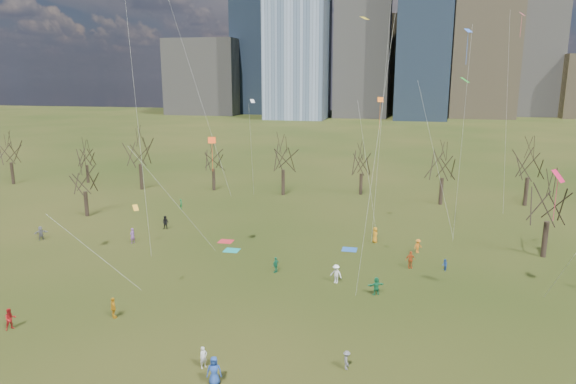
% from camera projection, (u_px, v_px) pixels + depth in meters
% --- Properties ---
extents(ground, '(500.00, 500.00, 0.00)m').
position_uv_depth(ground, '(256.00, 307.00, 41.94)').
color(ground, black).
rests_on(ground, ground).
extents(downtown_skyline, '(212.50, 78.00, 118.00)m').
position_uv_depth(downtown_skyline, '(377.00, 30.00, 234.44)').
color(downtown_skyline, slate).
rests_on(downtown_skyline, ground).
extents(bare_tree_row, '(113.04, 29.80, 9.50)m').
position_uv_depth(bare_tree_row, '(324.00, 161.00, 76.06)').
color(bare_tree_row, black).
rests_on(bare_tree_row, ground).
extents(blanket_teal, '(1.60, 1.50, 0.03)m').
position_uv_depth(blanket_teal, '(232.00, 250.00, 55.53)').
color(blanket_teal, teal).
rests_on(blanket_teal, ground).
extents(blanket_navy, '(1.60, 1.50, 0.03)m').
position_uv_depth(blanket_navy, '(349.00, 249.00, 55.80)').
color(blanket_navy, '#2457AB').
rests_on(blanket_navy, ground).
extents(blanket_crimson, '(1.60, 1.50, 0.03)m').
position_uv_depth(blanket_crimson, '(226.00, 241.00, 58.52)').
color(blanket_crimson, red).
rests_on(blanket_crimson, ground).
extents(person_0, '(1.04, 0.81, 1.87)m').
position_uv_depth(person_0, '(214.00, 371.00, 31.16)').
color(person_0, '#214292').
rests_on(person_0, ground).
extents(person_1, '(0.58, 0.63, 1.45)m').
position_uv_depth(person_1, '(203.00, 357.00, 33.07)').
color(person_1, silver).
rests_on(person_1, ground).
extents(person_2, '(0.98, 1.02, 1.66)m').
position_uv_depth(person_2, '(10.00, 319.00, 38.06)').
color(person_2, '#AF1919').
rests_on(person_2, ground).
extents(person_3, '(0.68, 0.92, 1.27)m').
position_uv_depth(person_3, '(347.00, 360.00, 32.92)').
color(person_3, slate).
rests_on(person_3, ground).
extents(person_4, '(1.01, 0.97, 1.69)m').
position_uv_depth(person_4, '(113.00, 308.00, 39.85)').
color(person_4, orange).
rests_on(person_4, ground).
extents(person_5, '(1.53, 1.09, 1.60)m').
position_uv_depth(person_5, '(376.00, 286.00, 44.12)').
color(person_5, '#1C7E4C').
rests_on(person_5, ground).
extents(person_7, '(0.60, 0.74, 1.76)m').
position_uv_depth(person_7, '(132.00, 236.00, 57.81)').
color(person_7, '#8A54A8').
rests_on(person_7, ground).
extents(person_8, '(0.57, 0.67, 1.19)m').
position_uv_depth(person_8, '(445.00, 265.00, 49.59)').
color(person_8, '#254DA4').
rests_on(person_8, ground).
extents(person_9, '(1.30, 1.02, 1.76)m').
position_uv_depth(person_9, '(336.00, 274.00, 46.64)').
color(person_9, white).
rests_on(person_9, ground).
extents(person_10, '(1.10, 0.81, 1.74)m').
position_uv_depth(person_10, '(410.00, 260.00, 50.25)').
color(person_10, '#C74E1C').
rests_on(person_10, ground).
extents(person_11, '(1.38, 1.44, 1.64)m').
position_uv_depth(person_11, '(41.00, 233.00, 58.94)').
color(person_11, slate).
rests_on(person_11, ground).
extents(person_12, '(0.82, 1.02, 1.80)m').
position_uv_depth(person_12, '(375.00, 235.00, 58.01)').
color(person_12, orange).
rests_on(person_12, ground).
extents(person_13, '(0.47, 0.59, 1.41)m').
position_uv_depth(person_13, '(181.00, 204.00, 72.84)').
color(person_13, '#1A7635').
rests_on(person_13, ground).
extents(person_14, '(0.89, 0.73, 1.72)m').
position_uv_depth(person_14, '(166.00, 223.00, 63.01)').
color(person_14, black).
rests_on(person_14, ground).
extents(person_15, '(1.11, 1.04, 1.50)m').
position_uv_depth(person_15, '(418.00, 246.00, 54.68)').
color(person_15, orange).
rests_on(person_15, ground).
extents(person_16, '(0.74, 0.98, 1.55)m').
position_uv_depth(person_16, '(276.00, 265.00, 49.17)').
color(person_16, '#19724C').
rests_on(person_16, ground).
extents(kites_airborne, '(48.00, 41.30, 29.88)m').
position_uv_depth(kites_airborne, '(339.00, 128.00, 50.50)').
color(kites_airborne, '#FF4D15').
rests_on(kites_airborne, ground).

